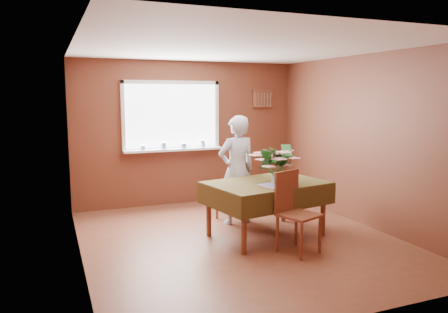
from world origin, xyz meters
name	(u,v)px	position (x,y,z in m)	size (l,w,h in m)	color
floor	(239,240)	(0.00, 0.00, 0.00)	(4.50, 4.50, 0.00)	brown
ceiling	(240,48)	(0.00, 0.00, 2.50)	(4.50, 4.50, 0.00)	white
wall_back	(188,133)	(0.00, 2.25, 1.25)	(4.00, 4.00, 0.00)	brown
wall_front	(352,176)	(0.00, -2.25, 1.25)	(4.00, 4.00, 0.00)	brown
wall_left	(77,154)	(-2.00, 0.00, 1.25)	(4.50, 4.50, 0.00)	brown
wall_right	(365,141)	(2.00, 0.00, 1.25)	(4.50, 4.50, 0.00)	brown
window_assembly	(172,127)	(-0.29, 2.20, 1.36)	(1.72, 0.20, 1.22)	white
spoon_rack	(263,99)	(1.45, 2.22, 1.85)	(0.44, 0.05, 0.33)	brown
dining_table	(266,189)	(0.40, 0.02, 0.66)	(1.71, 1.32, 0.76)	brown
chair_far	(235,188)	(0.31, 0.85, 0.50)	(0.47, 0.47, 0.92)	brown
chair_near	(293,208)	(0.44, -0.62, 0.54)	(0.55, 0.55, 0.99)	brown
seated_woman	(237,170)	(0.27, 0.72, 0.81)	(0.59, 0.39, 1.62)	white
flower_bouquet	(276,161)	(0.45, -0.15, 1.06)	(0.55, 0.55, 0.47)	white
side_plate	(287,177)	(0.81, 0.17, 0.76)	(0.22, 0.22, 0.01)	white
table_knife	(281,182)	(0.55, -0.12, 0.76)	(0.02, 0.21, 0.00)	silver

